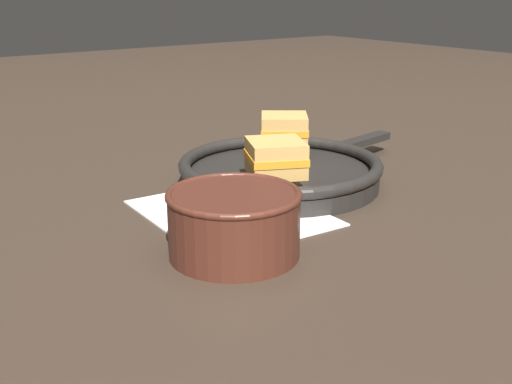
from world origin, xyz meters
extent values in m
plane|color=#382B21|center=(0.00, 0.00, 0.00)|extent=(4.00, 4.00, 0.00)
cube|color=white|center=(-0.01, -0.01, 0.00)|extent=(0.25, 0.21, 0.00)
cylinder|color=#4C2319|center=(0.11, -0.08, 0.04)|extent=(0.14, 0.14, 0.07)
cylinder|color=gold|center=(0.11, -0.08, 0.06)|extent=(0.13, 0.13, 0.01)
torus|color=#4C2319|center=(0.11, -0.08, 0.07)|extent=(0.15, 0.15, 0.01)
cube|color=#9E9EA3|center=(-0.05, -0.02, 0.01)|extent=(0.12, 0.03, 0.01)
ellipsoid|color=#9E9EA3|center=(0.04, -0.04, 0.01)|extent=(0.06, 0.04, 0.01)
cylinder|color=black|center=(-0.06, 0.11, 0.01)|extent=(0.29, 0.29, 0.02)
torus|color=black|center=(-0.06, 0.11, 0.03)|extent=(0.30, 0.30, 0.02)
cube|color=black|center=(-0.10, 0.32, 0.03)|extent=(0.05, 0.13, 0.01)
cube|color=tan|center=(0.00, 0.06, 0.05)|extent=(0.10, 0.10, 0.02)
cube|color=orange|center=(0.00, 0.06, 0.07)|extent=(0.10, 0.10, 0.01)
cube|color=tan|center=(0.00, 0.06, 0.08)|extent=(0.10, 0.10, 0.02)
cube|color=tan|center=(-0.12, 0.17, 0.05)|extent=(0.10, 0.10, 0.02)
cube|color=orange|center=(-0.12, 0.17, 0.07)|extent=(0.10, 0.10, 0.01)
cube|color=tan|center=(-0.12, 0.17, 0.08)|extent=(0.10, 0.10, 0.02)
camera|label=1|loc=(0.64, -0.45, 0.29)|focal=45.00mm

